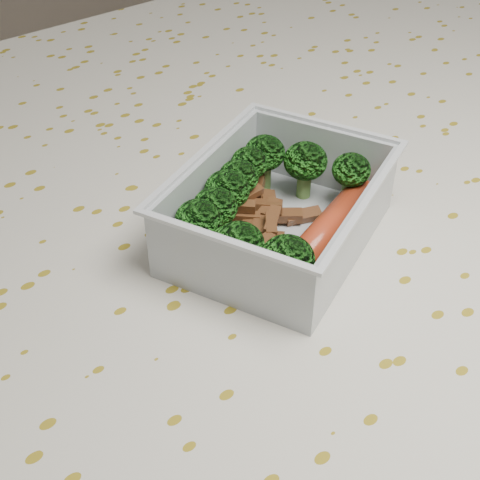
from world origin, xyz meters
TOP-DOWN VIEW (x-y plane):
  - dining_table at (0.00, 0.00)m, footprint 1.40×0.90m
  - tablecloth at (0.00, 0.00)m, footprint 1.46×0.96m
  - lunch_container at (0.04, 0.01)m, footprint 0.20×0.18m
  - broccoli_florets at (0.03, 0.02)m, footprint 0.15×0.14m
  - meat_pile at (0.03, 0.02)m, footprint 0.09×0.08m
  - sausage at (0.06, -0.03)m, footprint 0.13×0.06m

SIDE VIEW (x-z plane):
  - dining_table at x=0.00m, z-range 0.29..1.04m
  - tablecloth at x=0.00m, z-range 0.62..0.81m
  - meat_pile at x=0.03m, z-range 0.76..0.78m
  - sausage at x=0.06m, z-range 0.76..0.78m
  - lunch_container at x=0.04m, z-range 0.75..0.80m
  - broccoli_florets at x=0.03m, z-range 0.77..0.81m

